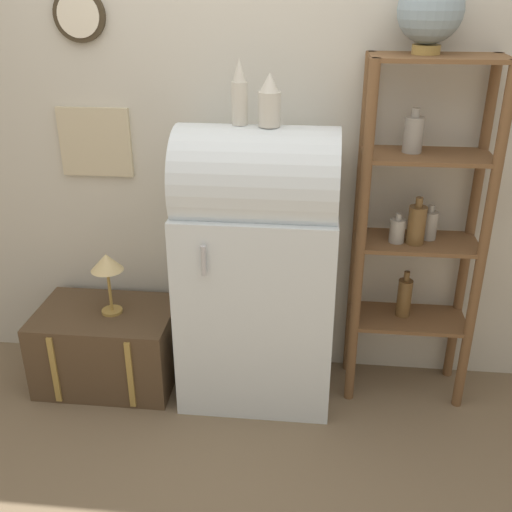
{
  "coord_description": "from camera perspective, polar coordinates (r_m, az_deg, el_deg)",
  "views": [
    {
      "loc": [
        0.28,
        -2.43,
        2.06
      ],
      "look_at": [
        -0.01,
        0.27,
        0.8
      ],
      "focal_mm": 42.0,
      "sensor_mm": 36.0,
      "label": 1
    }
  ],
  "objects": [
    {
      "name": "ground_plane",
      "position": [
        3.19,
        -0.43,
        -15.26
      ],
      "size": [
        12.0,
        12.0,
        0.0
      ],
      "primitive_type": "plane",
      "color": "#7A664C"
    },
    {
      "name": "suitcase_trunk",
      "position": [
        3.44,
        -13.91,
        -8.29
      ],
      "size": [
        0.73,
        0.51,
        0.44
      ],
      "color": "brown",
      "rests_on": "ground_plane"
    },
    {
      "name": "vase_left",
      "position": [
        2.78,
        -1.58,
        15.16
      ],
      "size": [
        0.07,
        0.07,
        0.29
      ],
      "color": "beige",
      "rests_on": "refrigerator"
    },
    {
      "name": "vase_center",
      "position": [
        2.75,
        1.29,
        14.48
      ],
      "size": [
        0.1,
        0.1,
        0.23
      ],
      "color": "beige",
      "rests_on": "refrigerator"
    },
    {
      "name": "refrigerator",
      "position": [
        3.02,
        0.12,
        -1.04
      ],
      "size": [
        0.78,
        0.58,
        1.45
      ],
      "color": "silver",
      "rests_on": "ground_plane"
    },
    {
      "name": "desk_lamp",
      "position": [
        3.19,
        -14.01,
        -0.95
      ],
      "size": [
        0.17,
        0.17,
        0.34
      ],
      "color": "#AD8942",
      "rests_on": "suitcase_trunk"
    },
    {
      "name": "globe",
      "position": [
        2.86,
        16.28,
        21.53
      ],
      "size": [
        0.28,
        0.28,
        0.32
      ],
      "color": "#AD8942",
      "rests_on": "shelf_unit"
    },
    {
      "name": "wall_back",
      "position": [
        3.1,
        0.62,
        11.65
      ],
      "size": [
        7.0,
        0.09,
        2.7
      ],
      "color": "beige",
      "rests_on": "ground_plane"
    },
    {
      "name": "shelf_unit",
      "position": [
        3.04,
        15.17,
        3.11
      ],
      "size": [
        0.62,
        0.32,
        1.76
      ],
      "color": "brown",
      "rests_on": "ground_plane"
    }
  ]
}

